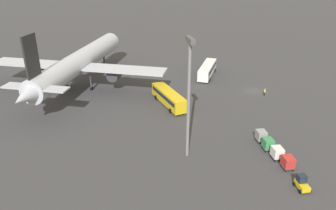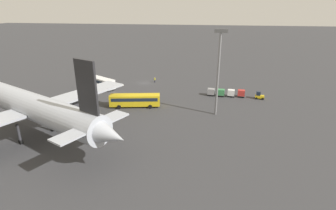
{
  "view_description": "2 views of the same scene",
  "coord_description": "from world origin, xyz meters",
  "px_view_note": "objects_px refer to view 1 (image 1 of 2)",
  "views": [
    {
      "loc": [
        -67.93,
        37.39,
        30.26
      ],
      "look_at": [
        -12.35,
        24.43,
        4.19
      ],
      "focal_mm": 35.0,
      "sensor_mm": 36.0,
      "label": 1
    },
    {
      "loc": [
        -22.34,
        82.86,
        24.23
      ],
      "look_at": [
        -12.69,
        26.77,
        2.76
      ],
      "focal_mm": 28.0,
      "sensor_mm": 36.0,
      "label": 2
    }
  ],
  "objects_px": {
    "baggage_tug": "(302,183)",
    "cargo_cart_white": "(277,152)",
    "airplane": "(79,62)",
    "cargo_cart_grey": "(261,135)",
    "cargo_cart_red": "(288,162)",
    "shuttle_bus_far": "(169,97)",
    "cargo_cart_green": "(268,144)",
    "shuttle_bus_near": "(207,69)",
    "worker_person": "(265,92)"
  },
  "relations": [
    {
      "from": "shuttle_bus_near",
      "to": "cargo_cart_green",
      "type": "height_order",
      "value": "shuttle_bus_near"
    },
    {
      "from": "baggage_tug",
      "to": "worker_person",
      "type": "height_order",
      "value": "baggage_tug"
    },
    {
      "from": "cargo_cart_red",
      "to": "cargo_cart_green",
      "type": "height_order",
      "value": "same"
    },
    {
      "from": "cargo_cart_red",
      "to": "cargo_cart_green",
      "type": "xyz_separation_m",
      "value": [
        5.65,
        0.31,
        0.0
      ]
    },
    {
      "from": "airplane",
      "to": "shuttle_bus_far",
      "type": "bearing_deg",
      "value": -104.55
    },
    {
      "from": "baggage_tug",
      "to": "cargo_cart_white",
      "type": "height_order",
      "value": "baggage_tug"
    },
    {
      "from": "shuttle_bus_far",
      "to": "cargo_cart_red",
      "type": "relative_size",
      "value": 6.09
    },
    {
      "from": "cargo_cart_white",
      "to": "worker_person",
      "type": "bearing_deg",
      "value": -24.11
    },
    {
      "from": "shuttle_bus_far",
      "to": "shuttle_bus_near",
      "type": "bearing_deg",
      "value": -53.67
    },
    {
      "from": "airplane",
      "to": "cargo_cart_red",
      "type": "bearing_deg",
      "value": -119.04
    },
    {
      "from": "baggage_tug",
      "to": "cargo_cart_grey",
      "type": "relative_size",
      "value": 1.17
    },
    {
      "from": "shuttle_bus_far",
      "to": "baggage_tug",
      "type": "xyz_separation_m",
      "value": [
        -32.39,
        -11.8,
        -0.98
      ]
    },
    {
      "from": "airplane",
      "to": "cargo_cart_green",
      "type": "height_order",
      "value": "airplane"
    },
    {
      "from": "cargo_cart_green",
      "to": "shuttle_bus_near",
      "type": "bearing_deg",
      "value": -3.75
    },
    {
      "from": "worker_person",
      "to": "shuttle_bus_far",
      "type": "bearing_deg",
      "value": 89.94
    },
    {
      "from": "shuttle_bus_near",
      "to": "cargo_cart_green",
      "type": "xyz_separation_m",
      "value": [
        -38.13,
        2.5,
        -0.77
      ]
    },
    {
      "from": "baggage_tug",
      "to": "cargo_cart_white",
      "type": "distance_m",
      "value": 7.67
    },
    {
      "from": "baggage_tug",
      "to": "cargo_cart_red",
      "type": "relative_size",
      "value": 1.17
    },
    {
      "from": "airplane",
      "to": "shuttle_bus_near",
      "type": "distance_m",
      "value": 33.92
    },
    {
      "from": "baggage_tug",
      "to": "worker_person",
      "type": "relative_size",
      "value": 1.44
    },
    {
      "from": "cargo_cart_red",
      "to": "baggage_tug",
      "type": "bearing_deg",
      "value": 171.65
    },
    {
      "from": "shuttle_bus_near",
      "to": "shuttle_bus_far",
      "type": "xyz_separation_m",
      "value": [
        -16.22,
        14.69,
        -0.04
      ]
    },
    {
      "from": "worker_person",
      "to": "shuttle_bus_near",
      "type": "bearing_deg",
      "value": 28.09
    },
    {
      "from": "shuttle_bus_near",
      "to": "worker_person",
      "type": "relative_size",
      "value": 7.25
    },
    {
      "from": "shuttle_bus_far",
      "to": "baggage_tug",
      "type": "height_order",
      "value": "shuttle_bus_far"
    },
    {
      "from": "worker_person",
      "to": "cargo_cart_grey",
      "type": "distance_m",
      "value": 21.99
    },
    {
      "from": "cargo_cart_green",
      "to": "worker_person",
      "type": "bearing_deg",
      "value": -27.04
    },
    {
      "from": "baggage_tug",
      "to": "worker_person",
      "type": "bearing_deg",
      "value": -14.35
    },
    {
      "from": "airplane",
      "to": "cargo_cart_red",
      "type": "height_order",
      "value": "airplane"
    },
    {
      "from": "shuttle_bus_far",
      "to": "cargo_cart_red",
      "type": "height_order",
      "value": "shuttle_bus_far"
    },
    {
      "from": "cargo_cart_grey",
      "to": "cargo_cart_green",
      "type": "bearing_deg",
      "value": 175.53
    },
    {
      "from": "airplane",
      "to": "cargo_cart_grey",
      "type": "relative_size",
      "value": 22.57
    },
    {
      "from": "cargo_cart_red",
      "to": "cargo_cart_grey",
      "type": "distance_m",
      "value": 8.48
    },
    {
      "from": "shuttle_bus_near",
      "to": "cargo_cart_grey",
      "type": "distance_m",
      "value": 35.39
    },
    {
      "from": "airplane",
      "to": "cargo_cart_white",
      "type": "xyz_separation_m",
      "value": [
        -40.3,
        -31.22,
        -5.29
      ]
    },
    {
      "from": "airplane",
      "to": "cargo_cart_green",
      "type": "xyz_separation_m",
      "value": [
        -37.47,
        -31.11,
        -5.29
      ]
    },
    {
      "from": "shuttle_bus_far",
      "to": "cargo_cart_red",
      "type": "distance_m",
      "value": 30.28
    },
    {
      "from": "shuttle_bus_far",
      "to": "cargo_cart_grey",
      "type": "height_order",
      "value": "shuttle_bus_far"
    },
    {
      "from": "airplane",
      "to": "cargo_cart_red",
      "type": "relative_size",
      "value": 22.57
    },
    {
      "from": "shuttle_bus_near",
      "to": "cargo_cart_red",
      "type": "bearing_deg",
      "value": -152.93
    },
    {
      "from": "worker_person",
      "to": "cargo_cart_white",
      "type": "height_order",
      "value": "cargo_cart_white"
    },
    {
      "from": "baggage_tug",
      "to": "worker_person",
      "type": "distance_m",
      "value": 34.37
    },
    {
      "from": "worker_person",
      "to": "airplane",
      "type": "bearing_deg",
      "value": 69.77
    },
    {
      "from": "airplane",
      "to": "baggage_tug",
      "type": "bearing_deg",
      "value": -122.47
    },
    {
      "from": "shuttle_bus_far",
      "to": "cargo_cart_white",
      "type": "height_order",
      "value": "shuttle_bus_far"
    },
    {
      "from": "shuttle_bus_near",
      "to": "airplane",
      "type": "bearing_deg",
      "value": 121.06
    },
    {
      "from": "baggage_tug",
      "to": "worker_person",
      "type": "xyz_separation_m",
      "value": [
        32.37,
        -11.57,
        -0.07
      ]
    },
    {
      "from": "shuttle_bus_near",
      "to": "worker_person",
      "type": "bearing_deg",
      "value": -121.97
    },
    {
      "from": "shuttle_bus_far",
      "to": "cargo_cart_grey",
      "type": "relative_size",
      "value": 6.09
    },
    {
      "from": "cargo_cart_red",
      "to": "cargo_cart_green",
      "type": "bearing_deg",
      "value": 3.19
    }
  ]
}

